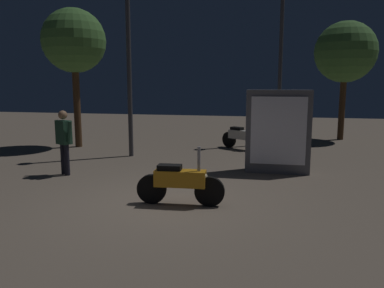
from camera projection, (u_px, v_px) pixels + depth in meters
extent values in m
plane|color=#756656|center=(159.00, 202.00, 7.22)|extent=(40.00, 40.00, 0.00)
cylinder|color=black|center=(152.00, 189.00, 7.12)|extent=(0.57, 0.14, 0.56)
cylinder|color=black|center=(210.00, 191.00, 6.96)|extent=(0.57, 0.14, 0.56)
cube|color=orange|center=(180.00, 178.00, 7.01)|extent=(0.97, 0.37, 0.30)
cube|color=black|center=(170.00, 167.00, 7.00)|extent=(0.46, 0.27, 0.10)
cylinder|color=gray|center=(199.00, 159.00, 6.89)|extent=(0.06, 0.06, 0.45)
sphere|color=#F2EABF|center=(204.00, 177.00, 6.93)|extent=(0.12, 0.12, 0.12)
cylinder|color=black|center=(229.00, 140.00, 13.47)|extent=(0.53, 0.39, 0.56)
cylinder|color=black|center=(254.00, 143.00, 12.69)|extent=(0.53, 0.39, 0.56)
cube|color=beige|center=(241.00, 135.00, 13.05)|extent=(0.96, 0.77, 0.30)
cube|color=black|center=(237.00, 128.00, 13.15)|extent=(0.50, 0.44, 0.10)
cylinder|color=gray|center=(250.00, 125.00, 12.74)|extent=(0.08, 0.08, 0.45)
sphere|color=#F2EABF|center=(252.00, 134.00, 12.72)|extent=(0.12, 0.12, 0.12)
cylinder|color=black|center=(67.00, 160.00, 9.31)|extent=(0.12, 0.12, 0.78)
cylinder|color=black|center=(63.00, 159.00, 9.41)|extent=(0.12, 0.12, 0.78)
cube|color=#1E3F2D|center=(64.00, 132.00, 9.25)|extent=(0.43, 0.37, 0.58)
sphere|color=#9E7251|center=(63.00, 115.00, 9.19)|extent=(0.22, 0.22, 0.22)
cylinder|color=#1E3F2D|center=(69.00, 132.00, 9.10)|extent=(0.20, 0.16, 0.53)
cylinder|color=#1E3F2D|center=(58.00, 130.00, 9.39)|extent=(0.20, 0.16, 0.53)
cylinder|color=#38383D|center=(129.00, 73.00, 11.49)|extent=(0.14, 0.14, 5.15)
cylinder|color=#38383D|center=(280.00, 71.00, 13.86)|extent=(0.14, 0.14, 5.41)
cylinder|color=#4C331E|center=(77.00, 106.00, 13.43)|extent=(0.24, 0.24, 2.96)
sphere|color=#477A38|center=(74.00, 41.00, 13.08)|extent=(2.20, 2.20, 2.20)
cylinder|color=#4C331E|center=(342.00, 107.00, 15.21)|extent=(0.24, 0.24, 2.66)
sphere|color=#477A38|center=(345.00, 52.00, 14.87)|extent=(2.39, 2.39, 2.39)
cube|color=#595960|center=(278.00, 132.00, 9.57)|extent=(1.61, 0.54, 2.10)
cube|color=white|center=(278.00, 131.00, 9.30)|extent=(1.34, 0.07, 1.68)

